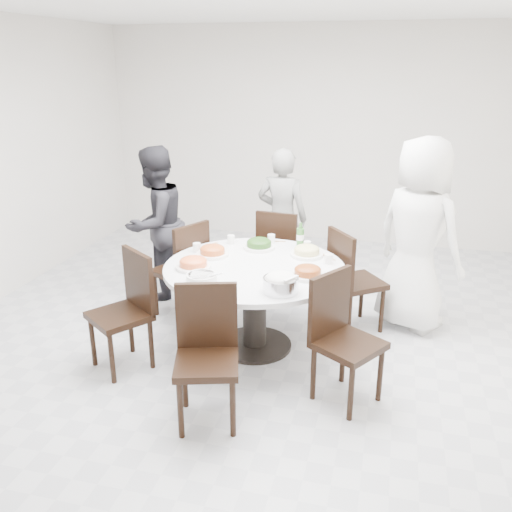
% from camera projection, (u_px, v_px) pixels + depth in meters
% --- Properties ---
extents(floor, '(6.00, 6.00, 0.01)m').
position_uv_depth(floor, '(279.00, 339.00, 4.85)').
color(floor, silver).
rests_on(floor, ground).
extents(wall_back, '(6.00, 0.01, 2.80)m').
position_uv_depth(wall_back, '(329.00, 137.00, 7.10)').
color(wall_back, silver).
rests_on(wall_back, ground).
extents(wall_front, '(6.00, 0.01, 2.80)m').
position_uv_depth(wall_front, '(78.00, 393.00, 1.64)').
color(wall_front, silver).
rests_on(wall_front, ground).
extents(dining_table, '(1.50, 1.50, 0.75)m').
position_uv_depth(dining_table, '(255.00, 307.00, 4.59)').
color(dining_table, white).
rests_on(dining_table, floor).
extents(chair_ne, '(0.59, 0.59, 0.95)m').
position_uv_depth(chair_ne, '(357.00, 280.00, 4.90)').
color(chair_ne, black).
rests_on(chair_ne, floor).
extents(chair_n, '(0.46, 0.46, 0.95)m').
position_uv_depth(chair_n, '(282.00, 252.00, 5.60)').
color(chair_n, black).
rests_on(chair_n, floor).
extents(chair_nw, '(0.56, 0.56, 0.95)m').
position_uv_depth(chair_nw, '(179.00, 269.00, 5.16)').
color(chair_nw, black).
rests_on(chair_nw, floor).
extents(chair_sw, '(0.59, 0.59, 0.95)m').
position_uv_depth(chair_sw, '(119.00, 313.00, 4.25)').
color(chair_sw, black).
rests_on(chair_sw, floor).
extents(chair_s, '(0.52, 0.52, 0.95)m').
position_uv_depth(chair_s, '(207.00, 360.00, 3.59)').
color(chair_s, black).
rests_on(chair_s, floor).
extents(chair_se, '(0.58, 0.58, 0.95)m').
position_uv_depth(chair_se, '(349.00, 342.00, 3.82)').
color(chair_se, black).
rests_on(chair_se, floor).
extents(diner_right, '(1.02, 0.96, 1.76)m').
position_uv_depth(diner_right, '(418.00, 235.00, 4.82)').
color(diner_right, white).
rests_on(diner_right, floor).
extents(diner_middle, '(0.57, 0.40, 1.50)m').
position_uv_depth(diner_middle, '(282.00, 218.00, 5.81)').
color(diner_middle, black).
rests_on(diner_middle, floor).
extents(diner_left, '(0.78, 0.90, 1.57)m').
position_uv_depth(diner_left, '(155.00, 224.00, 5.50)').
color(diner_left, black).
rests_on(diner_left, floor).
extents(dish_greens, '(0.28, 0.28, 0.07)m').
position_uv_depth(dish_greens, '(259.00, 245.00, 4.86)').
color(dish_greens, white).
rests_on(dish_greens, dining_table).
extents(dish_pale, '(0.28, 0.28, 0.08)m').
position_uv_depth(dish_pale, '(307.00, 252.00, 4.68)').
color(dish_pale, white).
rests_on(dish_pale, dining_table).
extents(dish_orange, '(0.28, 0.28, 0.07)m').
position_uv_depth(dish_orange, '(212.00, 252.00, 4.69)').
color(dish_orange, white).
rests_on(dish_orange, dining_table).
extents(dish_redbrown, '(0.27, 0.27, 0.07)m').
position_uv_depth(dish_redbrown, '(308.00, 273.00, 4.23)').
color(dish_redbrown, white).
rests_on(dish_redbrown, dining_table).
extents(dish_tofu, '(0.29, 0.29, 0.07)m').
position_uv_depth(dish_tofu, '(193.00, 264.00, 4.40)').
color(dish_tofu, white).
rests_on(dish_tofu, dining_table).
extents(rice_bowl, '(0.26, 0.26, 0.11)m').
position_uv_depth(rice_bowl, '(281.00, 285.00, 3.95)').
color(rice_bowl, silver).
rests_on(rice_bowl, dining_table).
extents(soup_bowl, '(0.24, 0.24, 0.07)m').
position_uv_depth(soup_bowl, '(202.00, 279.00, 4.11)').
color(soup_bowl, white).
rests_on(soup_bowl, dining_table).
extents(beverage_bottle, '(0.07, 0.07, 0.23)m').
position_uv_depth(beverage_bottle, '(300.00, 235.00, 4.86)').
color(beverage_bottle, '#326B2B').
rests_on(beverage_bottle, dining_table).
extents(tea_cups, '(0.07, 0.07, 0.08)m').
position_uv_depth(tea_cups, '(273.00, 238.00, 5.04)').
color(tea_cups, white).
rests_on(tea_cups, dining_table).
extents(chopsticks, '(0.24, 0.04, 0.01)m').
position_uv_depth(chopsticks, '(274.00, 242.00, 5.03)').
color(chopsticks, tan).
rests_on(chopsticks, dining_table).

